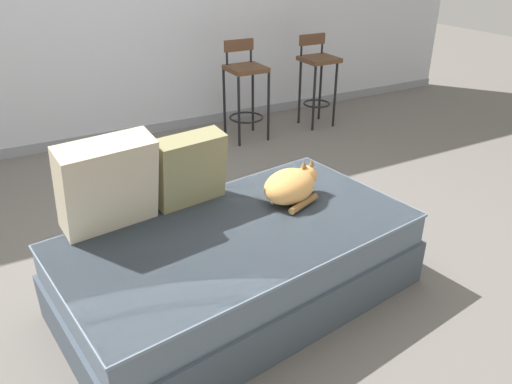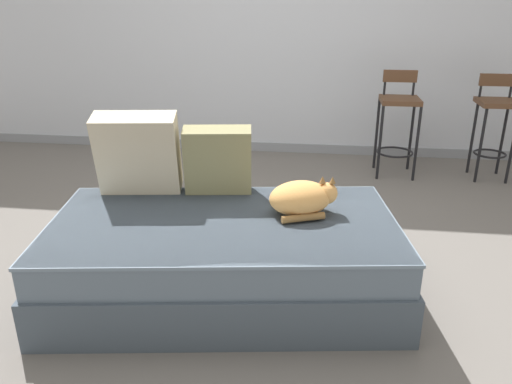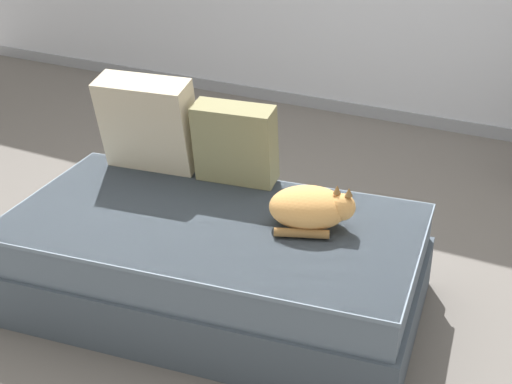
{
  "view_description": "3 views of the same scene",
  "coord_description": "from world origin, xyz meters",
  "px_view_note": "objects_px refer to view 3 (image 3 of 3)",
  "views": [
    {
      "loc": [
        -0.92,
        -2.26,
        1.68
      ],
      "look_at": [
        0.15,
        -0.3,
        0.54
      ],
      "focal_mm": 35.0,
      "sensor_mm": 36.0,
      "label": 1
    },
    {
      "loc": [
        0.45,
        -2.62,
        1.46
      ],
      "look_at": [
        0.15,
        -0.3,
        0.54
      ],
      "focal_mm": 35.0,
      "sensor_mm": 36.0,
      "label": 2
    },
    {
      "loc": [
        1.38,
        -2.64,
        1.83
      ],
      "look_at": [
        0.15,
        -0.3,
        0.54
      ],
      "focal_mm": 50.0,
      "sensor_mm": 36.0,
      "label": 3
    }
  ],
  "objects_px": {
    "throw_pillow_middle": "(235,144)",
    "cat": "(311,208)",
    "couch": "(214,262)",
    "throw_pillow_corner": "(148,124)"
  },
  "relations": [
    {
      "from": "throw_pillow_middle",
      "to": "throw_pillow_corner",
      "type": "bearing_deg",
      "value": -171.8
    },
    {
      "from": "throw_pillow_corner",
      "to": "throw_pillow_middle",
      "type": "bearing_deg",
      "value": 8.2
    },
    {
      "from": "throw_pillow_corner",
      "to": "cat",
      "type": "bearing_deg",
      "value": -10.35
    },
    {
      "from": "throw_pillow_middle",
      "to": "cat",
      "type": "height_order",
      "value": "throw_pillow_middle"
    },
    {
      "from": "couch",
      "to": "throw_pillow_corner",
      "type": "bearing_deg",
      "value": 150.21
    },
    {
      "from": "throw_pillow_corner",
      "to": "couch",
      "type": "bearing_deg",
      "value": -29.79
    },
    {
      "from": "couch",
      "to": "throw_pillow_middle",
      "type": "height_order",
      "value": "throw_pillow_middle"
    },
    {
      "from": "couch",
      "to": "throw_pillow_middle",
      "type": "xyz_separation_m",
      "value": [
        -0.1,
        0.37,
        0.4
      ]
    },
    {
      "from": "throw_pillow_middle",
      "to": "cat",
      "type": "relative_size",
      "value": 1.01
    },
    {
      "from": "throw_pillow_corner",
      "to": "throw_pillow_middle",
      "type": "height_order",
      "value": "throw_pillow_corner"
    }
  ]
}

